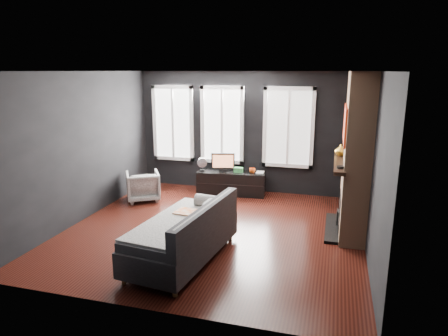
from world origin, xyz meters
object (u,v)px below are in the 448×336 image
(sofa, at_px, (183,231))
(mug, at_px, (252,170))
(book, at_px, (256,167))
(mantel_vase, at_px, (341,150))
(armchair, at_px, (143,185))
(media_console, at_px, (231,183))
(monitor, at_px, (223,161))

(sofa, height_order, mug, sofa)
(mug, height_order, book, book)
(mug, bearing_deg, mantel_vase, -30.46)
(armchair, bearing_deg, media_console, 176.68)
(book, bearing_deg, armchair, -156.24)
(mug, xyz_separation_m, book, (0.08, 0.06, 0.05))
(monitor, height_order, mug, monitor)
(mug, height_order, mantel_vase, mantel_vase)
(media_console, xyz_separation_m, monitor, (-0.19, -0.02, 0.50))
(monitor, distance_m, mantel_vase, 2.74)
(sofa, distance_m, book, 3.40)
(media_console, bearing_deg, book, 3.56)
(media_console, distance_m, mantel_vase, 2.73)
(monitor, relative_size, mug, 3.82)
(monitor, xyz_separation_m, mug, (0.66, 0.04, -0.17))
(media_console, bearing_deg, mug, -2.86)
(media_console, xyz_separation_m, mantel_vase, (2.28, -1.05, 1.07))
(sofa, relative_size, mug, 14.76)
(sofa, bearing_deg, monitor, 102.41)
(media_console, height_order, mantel_vase, mantel_vase)
(media_console, distance_m, monitor, 0.53)
(monitor, bearing_deg, mug, -10.99)
(mug, bearing_deg, sofa, -95.95)
(sofa, bearing_deg, armchair, 134.75)
(armchair, height_order, mantel_vase, mantel_vase)
(monitor, bearing_deg, media_console, -8.38)
(book, bearing_deg, sofa, -97.14)
(armchair, distance_m, book, 2.49)
(monitor, bearing_deg, armchair, -163.78)
(mantel_vase, bearing_deg, media_console, 155.29)
(mug, bearing_deg, armchair, -156.90)
(monitor, height_order, mantel_vase, mantel_vase)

